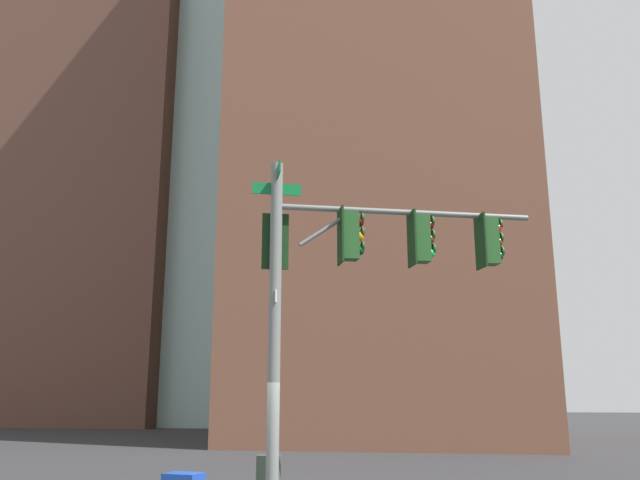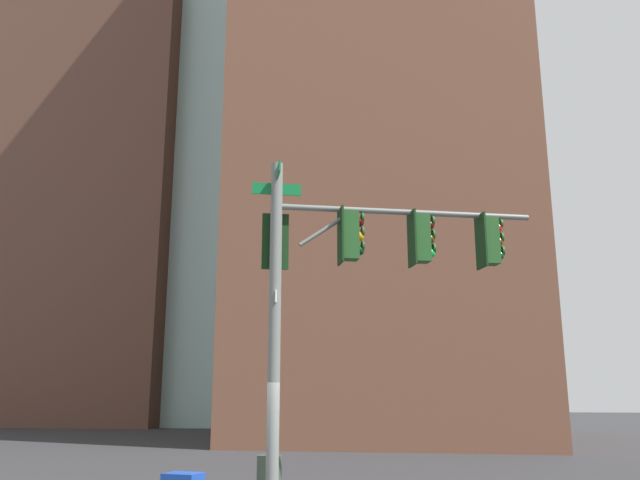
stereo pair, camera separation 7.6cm
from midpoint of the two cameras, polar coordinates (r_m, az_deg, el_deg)
signal_pole_assembly at (r=13.46m, az=2.27°, el=-2.37°), size 2.47×5.65×6.93m
litter_bin at (r=15.77m, az=-4.62°, el=-19.75°), size 0.56×0.56×0.95m
building_brick_nearside at (r=47.96m, az=5.68°, el=19.31°), size 23.24×15.01×56.25m
building_brick_midblock at (r=65.43m, az=-17.58°, el=1.60°), size 19.06×17.72×37.03m
building_glass_tower at (r=79.78m, az=-9.25°, el=18.43°), size 30.54×31.55×88.27m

